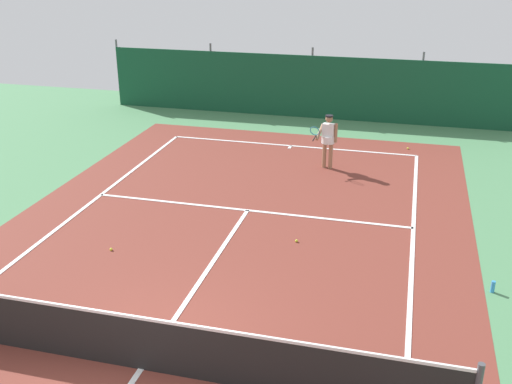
{
  "coord_description": "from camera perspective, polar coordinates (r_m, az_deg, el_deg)",
  "views": [
    {
      "loc": [
        3.75,
        -7.11,
        6.28
      ],
      "look_at": [
        0.45,
        5.55,
        0.9
      ],
      "focal_mm": 42.34,
      "sensor_mm": 36.0,
      "label": 1
    }
  ],
  "objects": [
    {
      "name": "water_bottle",
      "position": [
        12.72,
        21.47,
        -8.33
      ],
      "size": [
        0.08,
        0.08,
        0.24
      ],
      "primitive_type": "cylinder",
      "color": "#338CD8",
      "rests_on": "ground"
    },
    {
      "name": "back_fence",
      "position": [
        24.2,
        5.38,
        8.84
      ],
      "size": [
        16.3,
        0.98,
        2.7
      ],
      "color": "#14472D",
      "rests_on": "ground"
    },
    {
      "name": "ground_plane",
      "position": [
        10.2,
        -10.78,
        -16.11
      ],
      "size": [
        36.0,
        36.0,
        0.0
      ],
      "primitive_type": "plane",
      "color": "#4C8456"
    },
    {
      "name": "tennis_ball_near_player",
      "position": [
        20.61,
        14.16,
        4.02
      ],
      "size": [
        0.07,
        0.07,
        0.07
      ],
      "primitive_type": "sphere",
      "color": "#CCDB33",
      "rests_on": "ground"
    },
    {
      "name": "tennis_ball_by_sideline",
      "position": [
        13.77,
        -13.53,
        -5.29
      ],
      "size": [
        0.07,
        0.07,
        0.07
      ],
      "primitive_type": "sphere",
      "color": "#CCDB33",
      "rests_on": "ground"
    },
    {
      "name": "court_surface",
      "position": [
        10.2,
        -10.78,
        -16.1
      ],
      "size": [
        11.02,
        26.6,
        0.01
      ],
      "color": "brown",
      "rests_on": "ground"
    },
    {
      "name": "tennis_player",
      "position": [
        18.13,
        6.82,
        5.14
      ],
      "size": [
        0.79,
        0.69,
        1.64
      ],
      "rotation": [
        0.0,
        0.0,
        2.94
      ],
      "color": "#9E7051",
      "rests_on": "ground"
    },
    {
      "name": "tennis_net",
      "position": [
        9.89,
        -11.0,
        -13.79
      ],
      "size": [
        10.12,
        0.1,
        1.1
      ],
      "color": "black",
      "rests_on": "ground"
    },
    {
      "name": "tennis_ball_midcourt",
      "position": [
        13.79,
        3.85,
        -4.63
      ],
      "size": [
        0.07,
        0.07,
        0.07
      ],
      "primitive_type": "sphere",
      "color": "#CCDB33",
      "rests_on": "ground"
    }
  ]
}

